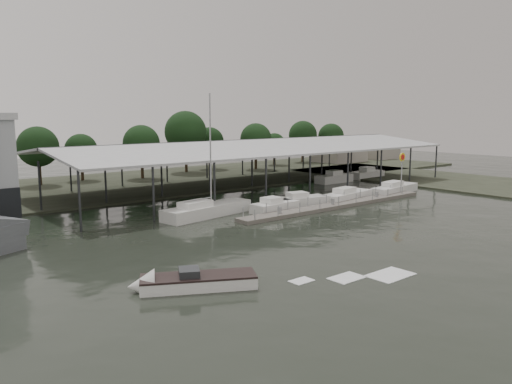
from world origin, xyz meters
TOP-DOWN VIEW (x-y plane):
  - ground at (0.00, 0.00)m, footprint 200.00×200.00m
  - land_strip_far at (0.00, 42.00)m, footprint 140.00×30.00m
  - land_strip_east at (45.00, 10.00)m, footprint 20.00×60.00m
  - covered_boat_shed at (17.00, 28.00)m, footprint 58.24×24.00m
  - floating_dock at (15.00, 10.00)m, footprint 28.00×2.00m
  - shell_fuel_sign at (27.00, 9.99)m, footprint 1.10×0.18m
  - distant_commercial_buildings at (59.03, 44.69)m, footprint 22.00×8.00m
  - white_sailboat at (0.42, 15.03)m, footprint 10.77×4.27m
  - speedboat_underway at (-12.49, -2.22)m, footprint 17.07×10.00m
  - moored_cruiser_0 at (7.40, 12.35)m, footprint 5.70×2.59m
  - moored_cruiser_1 at (11.97, 13.12)m, footprint 6.71×3.56m
  - moored_cruiser_2 at (18.83, 12.02)m, footprint 8.28×3.23m
  - moored_cruiser_3 at (28.12, 11.74)m, footprint 9.33×3.46m
  - horizon_tree_line at (24.08, 48.08)m, footprint 66.90×11.40m

SIDE VIEW (x-z plane):
  - ground at x=0.00m, z-range 0.00..0.00m
  - land_strip_far at x=0.00m, z-range -0.05..0.25m
  - land_strip_east at x=45.00m, z-range -0.05..0.25m
  - floating_dock at x=15.00m, z-range -0.50..0.90m
  - speedboat_underway at x=-12.49m, z-range -0.61..1.39m
  - moored_cruiser_2 at x=18.83m, z-range -0.24..1.46m
  - moored_cruiser_0 at x=7.40m, z-range -0.24..1.46m
  - moored_cruiser_1 at x=11.97m, z-range -0.24..1.46m
  - moored_cruiser_3 at x=28.12m, z-range -0.24..1.46m
  - white_sailboat at x=0.42m, z-range -5.69..6.98m
  - distant_commercial_buildings at x=59.03m, z-range -0.16..3.84m
  - shell_fuel_sign at x=27.00m, z-range 1.15..6.70m
  - horizon_tree_line at x=24.08m, z-range 0.48..11.48m
  - covered_boat_shed at x=17.00m, z-range 2.65..9.61m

